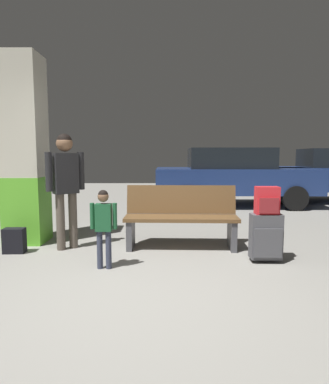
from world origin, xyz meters
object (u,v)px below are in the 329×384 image
adult (67,179)px  backpack_dark_floor (16,241)px  structural_pillar (26,151)px  parked_car_near (234,175)px  suitcase (267,237)px  bench (182,217)px  backpack_bright (268,201)px  child (104,221)px

adult → backpack_dark_floor: size_ratio=4.77×
structural_pillar → parked_car_near: bearing=43.8°
suitcase → parked_car_near: (0.55, 4.75, 0.48)m
bench → suitcase: size_ratio=2.68×
structural_pillar → suitcase: size_ratio=4.64×
backpack_bright → backpack_dark_floor: backpack_bright is taller
adult → suitcase: bearing=-12.9°
parked_car_near → structural_pillar: bearing=-136.2°
bench → suitcase: 1.23m
bench → backpack_dark_floor: bearing=-173.1°
backpack_dark_floor → parked_car_near: size_ratio=0.08×
backpack_dark_floor → suitcase: bearing=-6.9°
bench → structural_pillar: bearing=172.1°
backpack_dark_floor → backpack_bright: bearing=-6.9°
backpack_bright → child: (-1.97, -0.25, -0.20)m
suitcase → backpack_bright: 0.45m
bench → suitcase: bearing=-33.5°
structural_pillar → bench: size_ratio=1.73×
backpack_dark_floor → child: bearing=-25.8°
structural_pillar → child: size_ratio=3.01×
suitcase → bench: bearing=146.5°
child → parked_car_near: size_ratio=0.23×
suitcase → child: child is taller
bench → child: 1.33m
bench → backpack_bright: bearing=-33.5°
bench → backpack_dark_floor: bench is taller
bench → suitcase: (1.02, -0.68, -0.12)m
structural_pillar → adult: 0.91m
suitcase → child: (-1.97, -0.25, 0.25)m
bench → parked_car_near: 4.38m
bench → child: child is taller
child → backpack_dark_floor: size_ratio=2.73×
adult → backpack_dark_floor: 1.08m
backpack_bright → backpack_dark_floor: size_ratio=1.00×
child → adult: bearing=128.4°
bench → adult: 1.72m
child → suitcase: bearing=7.2°
backpack_bright → parked_car_near: 4.78m
child → parked_car_near: bearing=63.3°
structural_pillar → suitcase: (3.36, -1.00, -1.07)m
structural_pillar → backpack_bright: (3.36, -1.00, -0.62)m
bench → suitcase: bench is taller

